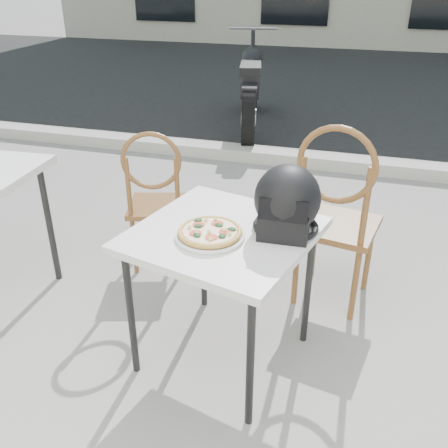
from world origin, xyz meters
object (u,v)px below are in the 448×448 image
(cafe_table_main, at_px, (223,244))
(plate, at_px, (210,236))
(motorcycle, at_px, (251,88))
(pizza, at_px, (210,231))
(cafe_chair_side, at_px, (156,194))
(cafe_chair_main, at_px, (336,209))
(helmet, at_px, (287,203))

(cafe_table_main, distance_m, plate, 0.11)
(cafe_table_main, bearing_deg, motorcycle, 101.75)
(pizza, relative_size, cafe_chair_side, 0.33)
(pizza, height_order, cafe_chair_side, cafe_chair_side)
(cafe_chair_main, bearing_deg, motorcycle, -58.63)
(helmet, xyz_separation_m, cafe_chair_main, (0.19, 0.52, -0.24))
(pizza, relative_size, motorcycle, 0.14)
(cafe_table_main, height_order, cafe_chair_main, cafe_chair_main)
(cafe_table_main, relative_size, helmet, 2.87)
(plate, bearing_deg, helmet, 27.85)
(plate, xyz_separation_m, cafe_chair_main, (0.50, 0.68, -0.12))
(plate, height_order, cafe_chair_main, cafe_chair_main)
(cafe_table_main, height_order, plate, plate)
(cafe_chair_side, bearing_deg, motorcycle, -102.87)
(plate, relative_size, cafe_chair_side, 0.37)
(helmet, xyz_separation_m, motorcycle, (-1.09, 3.86, -0.37))
(motorcycle, bearing_deg, plate, -91.15)
(cafe_table_main, relative_size, motorcycle, 0.42)
(pizza, bearing_deg, cafe_table_main, 63.19)
(plate, distance_m, pizza, 0.02)
(cafe_table_main, bearing_deg, cafe_chair_main, 52.65)
(pizza, relative_size, helmet, 0.97)
(plate, distance_m, helmet, 0.37)
(pizza, distance_m, cafe_chair_side, 1.01)
(cafe_chair_side, xyz_separation_m, motorcycle, (-0.18, 3.25, -0.04))
(cafe_chair_main, distance_m, motorcycle, 3.59)
(cafe_chair_main, height_order, cafe_chair_side, cafe_chair_main)
(pizza, distance_m, cafe_chair_main, 0.85)
(plate, bearing_deg, cafe_chair_main, 53.70)
(pizza, bearing_deg, plate, -113.02)
(plate, height_order, motorcycle, motorcycle)
(motorcycle, bearing_deg, pizza, -91.15)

